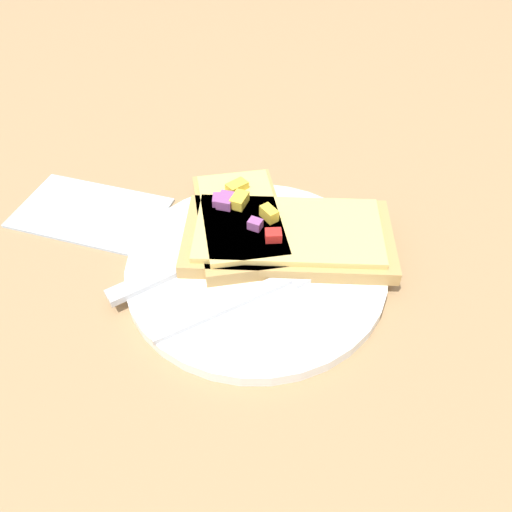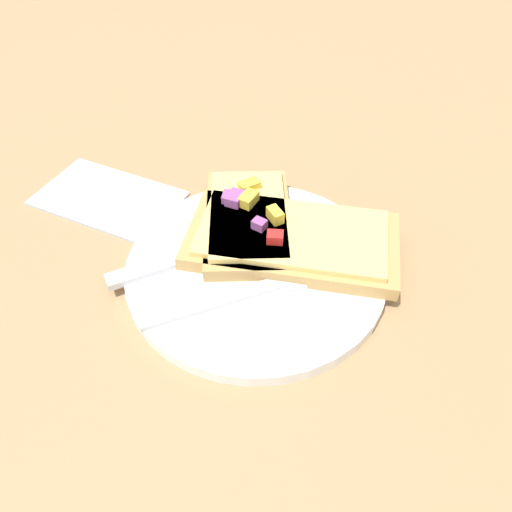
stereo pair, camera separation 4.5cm
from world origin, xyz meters
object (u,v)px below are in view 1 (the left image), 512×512
knife (200,258)px  pizza_slice_corner (241,220)px  plate (256,268)px  fork (275,284)px  napkin (90,212)px  pizza_slice_main (287,235)px

knife → pizza_slice_corner: bearing=17.7°
knife → plate: bearing=-38.4°
fork → knife: (-0.08, 0.01, 0.00)m
fork → pizza_slice_corner: size_ratio=0.98×
plate → napkin: (-0.19, 0.03, -0.00)m
pizza_slice_main → napkin: (-0.21, -0.01, -0.02)m
plate → pizza_slice_corner: bearing=123.7°
plate → knife: (-0.05, -0.01, 0.01)m
knife → pizza_slice_corner: pizza_slice_corner is taller
fork → knife: size_ratio=0.94×
plate → fork: fork is taller
knife → pizza_slice_corner: (0.02, 0.05, 0.01)m
fork → pizza_slice_corner: (-0.05, 0.06, 0.01)m
fork → pizza_slice_main: bearing=47.1°
plate → knife: 0.05m
pizza_slice_corner → napkin: size_ratio=1.10×
pizza_slice_corner → knife: bearing=131.1°
knife → napkin: 0.15m
plate → pizza_slice_main: size_ratio=1.11×
fork → napkin: (-0.22, 0.05, -0.01)m
knife → napkin: bearing=113.9°
pizza_slice_main → knife: bearing=18.7°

